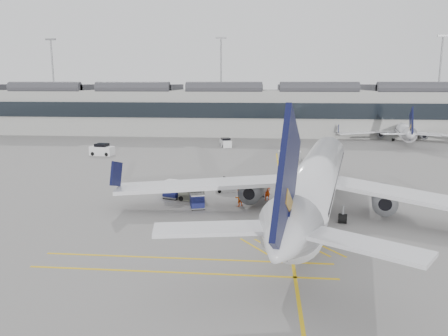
# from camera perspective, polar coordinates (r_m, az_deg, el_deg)

# --- Properties ---
(ground) EXTENTS (220.00, 220.00, 0.00)m
(ground) POSITION_cam_1_polar(r_m,az_deg,el_deg) (43.45, -5.20, -6.46)
(ground) COLOR gray
(ground) RESTS_ON ground
(terminal) EXTENTS (200.00, 20.45, 12.40)m
(terminal) POSITION_cam_1_polar(r_m,az_deg,el_deg) (113.08, 1.44, 7.68)
(terminal) COLOR #9E9E99
(terminal) RESTS_ON ground
(light_masts) EXTENTS (113.00, 0.60, 25.45)m
(light_masts) POSITION_cam_1_polar(r_m,az_deg,el_deg) (127.02, 1.14, 11.84)
(light_masts) COLOR slate
(light_masts) RESTS_ON ground
(apron_markings) EXTENTS (0.25, 60.00, 0.01)m
(apron_markings) POSITION_cam_1_polar(r_m,az_deg,el_deg) (52.40, 7.67, -3.42)
(apron_markings) COLOR gold
(apron_markings) RESTS_ON ground
(airliner_main) EXTENTS (40.55, 44.74, 12.03)m
(airliner_main) POSITION_cam_1_polar(r_m,az_deg,el_deg) (44.36, 11.86, -1.56)
(airliner_main) COLOR silver
(airliner_main) RESTS_ON ground
(airliner_far) EXTENTS (28.31, 31.19, 8.35)m
(airliner_far) POSITION_cam_1_polar(r_m,az_deg,el_deg) (106.49, 22.29, 4.64)
(airliner_far) COLOR silver
(airliner_far) RESTS_ON ground
(belt_loader) EXTENTS (4.54, 2.39, 1.80)m
(belt_loader) POSITION_cam_1_polar(r_m,az_deg,el_deg) (53.28, 0.58, -2.49)
(belt_loader) COLOR beige
(belt_loader) RESTS_ON ground
(baggage_cart_a) EXTENTS (2.18, 1.90, 2.03)m
(baggage_cart_a) POSITION_cam_1_polar(r_m,az_deg,el_deg) (51.06, 4.20, -2.49)
(baggage_cart_a) COLOR gray
(baggage_cart_a) RESTS_ON ground
(baggage_cart_b) EXTENTS (1.84, 1.66, 1.61)m
(baggage_cart_b) POSITION_cam_1_polar(r_m,az_deg,el_deg) (45.96, -3.51, -4.32)
(baggage_cart_b) COLOR gray
(baggage_cart_b) RESTS_ON ground
(baggage_cart_c) EXTENTS (2.41, 2.22, 2.05)m
(baggage_cart_c) POSITION_cam_1_polar(r_m,az_deg,el_deg) (50.30, -6.74, -2.73)
(baggage_cart_c) COLOR gray
(baggage_cart_c) RESTS_ON ground
(baggage_cart_d) EXTENTS (1.90, 1.69, 1.71)m
(baggage_cart_d) POSITION_cam_1_polar(r_m,az_deg,el_deg) (49.75, -3.63, -3.05)
(baggage_cart_d) COLOR gray
(baggage_cart_d) RESTS_ON ground
(ramp_agent_a) EXTENTS (0.82, 0.72, 1.91)m
(ramp_agent_a) POSITION_cam_1_polar(r_m,az_deg,el_deg) (49.46, 5.70, -3.12)
(ramp_agent_a) COLOR #FD460D
(ramp_agent_a) RESTS_ON ground
(ramp_agent_b) EXTENTS (1.16, 1.14, 1.88)m
(ramp_agent_b) POSITION_cam_1_polar(r_m,az_deg,el_deg) (46.91, 1.93, -3.88)
(ramp_agent_b) COLOR orange
(ramp_agent_b) RESTS_ON ground
(pushback_tug) EXTENTS (2.90, 2.21, 1.44)m
(pushback_tug) POSITION_cam_1_polar(r_m,az_deg,el_deg) (49.34, -4.29, -3.51)
(pushback_tug) COLOR #525447
(pushback_tug) RESTS_ON ground
(safety_cone_nose) EXTENTS (0.35, 0.35, 0.49)m
(safety_cone_nose) POSITION_cam_1_polar(r_m,az_deg,el_deg) (62.94, 9.45, -0.77)
(safety_cone_nose) COLOR #F24C0A
(safety_cone_nose) RESTS_ON ground
(safety_cone_engine) EXTENTS (0.34, 0.34, 0.47)m
(safety_cone_engine) POSITION_cam_1_polar(r_m,az_deg,el_deg) (50.33, 13.37, -3.97)
(safety_cone_engine) COLOR #F24C0A
(safety_cone_engine) RESTS_ON ground
(service_van_left) EXTENTS (4.41, 2.69, 2.13)m
(service_van_left) POSITION_cam_1_polar(r_m,az_deg,el_deg) (82.23, -15.64, 2.28)
(service_van_left) COLOR silver
(service_van_left) RESTS_ON ground
(service_van_mid) EXTENTS (2.79, 3.96, 1.84)m
(service_van_mid) POSITION_cam_1_polar(r_m,az_deg,el_deg) (89.52, 0.22, 3.32)
(service_van_mid) COLOR silver
(service_van_mid) RESTS_ON ground
(service_van_right) EXTENTS (3.95, 2.21, 1.96)m
(service_van_right) POSITION_cam_1_polar(r_m,az_deg,el_deg) (75.44, 8.56, 1.74)
(service_van_right) COLOR silver
(service_van_right) RESTS_ON ground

